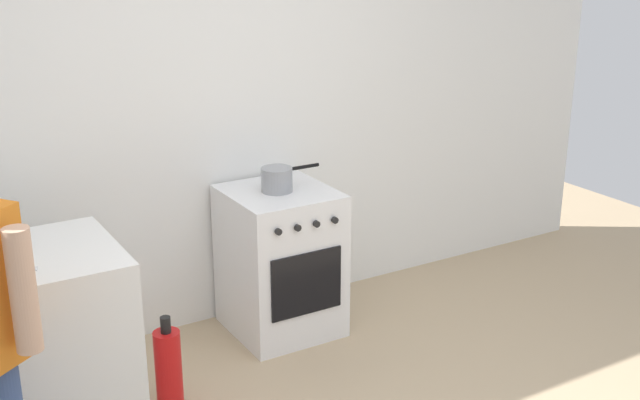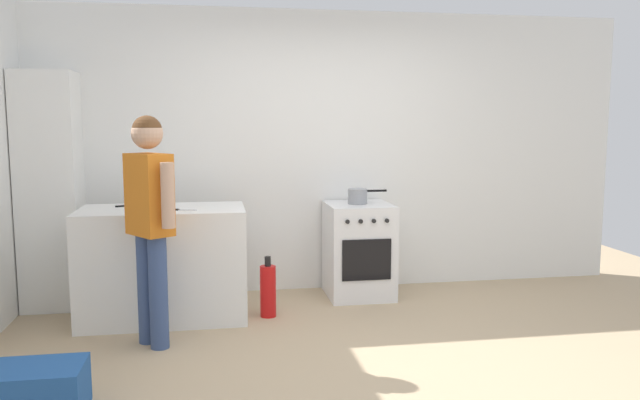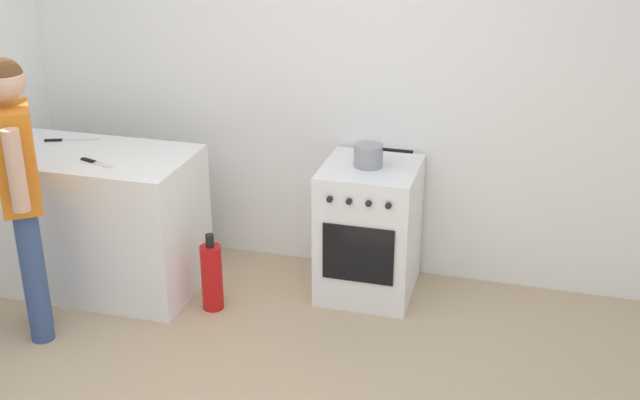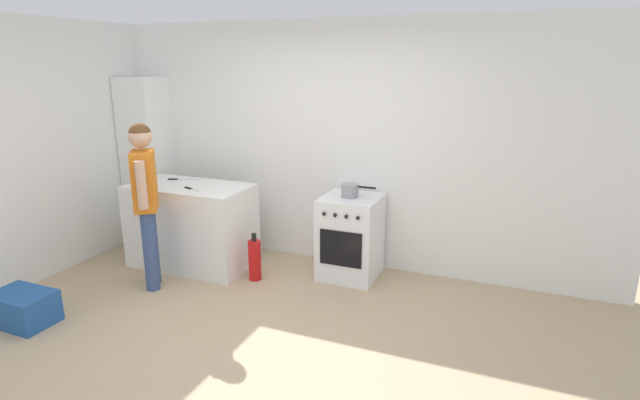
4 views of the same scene
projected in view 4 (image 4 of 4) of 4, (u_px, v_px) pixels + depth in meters
The scene contains 12 objects.
ground_plane at pixel (244, 343), 3.99m from camera, with size 8.00×8.00×0.00m, color tan.
back_wall at pixel (332, 145), 5.38m from camera, with size 6.00×0.10×2.60m, color white.
side_wall_left at pixel (32, 153), 4.95m from camera, with size 0.10×3.10×2.60m, color white.
counter_unit at pixel (192, 225), 5.43m from camera, with size 1.30×0.70×0.90m, color white.
oven_left at pixel (351, 237), 5.15m from camera, with size 0.58×0.62×0.85m.
pot at pixel (350, 190), 5.02m from camera, with size 0.36×0.18×0.14m.
knife_utility at pixel (192, 189), 5.13m from camera, with size 0.25×0.11×0.01m.
knife_bread at pixel (182, 179), 5.55m from camera, with size 0.34×0.14×0.01m.
person at pixel (145, 192), 4.75m from camera, with size 0.37×0.48×1.63m.
fire_extinguisher at pixel (255, 260), 5.10m from camera, with size 0.13×0.13×0.50m.
recycling_crate_lower at pixel (23, 308), 4.26m from camera, with size 0.52×0.36×0.28m, color #235193.
larder_cabinet at pixel (148, 161), 6.06m from camera, with size 0.48×0.44×2.00m, color white.
Camera 4 is at (1.90, -3.04, 2.17)m, focal length 28.00 mm.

